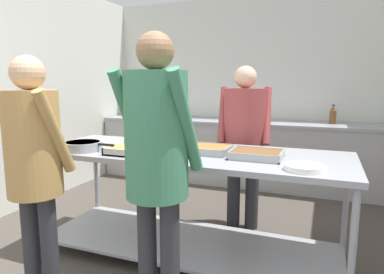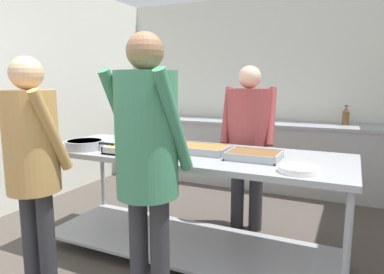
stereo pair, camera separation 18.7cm
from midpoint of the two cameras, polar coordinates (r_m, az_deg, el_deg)
name	(u,v)px [view 1 (the left image)]	position (r m, az deg, el deg)	size (l,w,h in m)	color
wall_rear	(244,90)	(5.17, 7.67, 7.83)	(4.18, 0.06, 2.65)	silver
wall_left	(28,92)	(4.44, -26.74, 6.77)	(0.06, 4.22, 2.65)	silver
back_counter	(237,152)	(4.91, 6.41, -2.48)	(4.02, 0.65, 0.90)	#A8A8A8
serving_counter	(187,186)	(2.78, -2.70, -8.24)	(2.49, 0.90, 0.89)	#9EA0A8
sauce_pan	(83,146)	(2.90, -19.52, -1.37)	(0.45, 0.31, 0.07)	#9EA0A8
serving_tray_greens	(137,150)	(2.68, -11.21, -2.15)	(0.40, 0.34, 0.05)	#9EA0A8
serving_tray_vegetables	(202,149)	(2.66, -0.39, -2.04)	(0.44, 0.29, 0.05)	#9EA0A8
serving_tray_roast	(256,155)	(2.49, 8.59, -2.93)	(0.37, 0.30, 0.05)	#9EA0A8
plate_stack	(304,168)	(2.20, 15.91, -4.94)	(0.25, 0.25, 0.04)	white
guest_serving_left	(157,149)	(1.96, -8.63, -2.08)	(0.48, 0.37, 1.70)	#2D2D33
guest_serving_right	(33,154)	(2.41, -26.96, -2.54)	(0.44, 0.34, 1.59)	#2D2D33
cook_behind_counter	(244,132)	(3.30, 7.10, 0.90)	(0.53, 0.40, 1.58)	#2D2D33
water_bottle	(333,115)	(4.76, 21.40, 3.41)	(0.08, 0.08, 0.25)	brown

